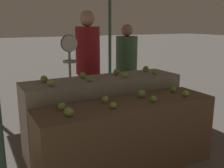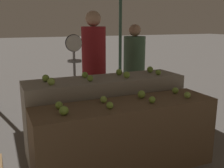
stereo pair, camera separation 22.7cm
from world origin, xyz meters
name	(u,v)px [view 1 (the left image)]	position (x,y,z in m)	size (l,w,h in m)	color
display_counter_front	(128,137)	(0.00, 0.00, 0.40)	(2.02, 0.55, 0.79)	brown
display_counter_back	(104,114)	(0.00, 0.60, 0.48)	(2.02, 0.55, 0.95)	gray
apple_front_0	(69,112)	(-0.71, -0.10, 0.84)	(0.09, 0.09, 0.09)	#7AA338
apple_front_1	(113,105)	(-0.24, -0.10, 0.83)	(0.07, 0.07, 0.07)	#84AD3D
apple_front_2	(153,99)	(0.25, -0.10, 0.83)	(0.07, 0.07, 0.07)	#7AA338
apple_front_3	(186,93)	(0.71, -0.11, 0.83)	(0.07, 0.07, 0.07)	#8EB247
apple_front_4	(62,106)	(-0.71, 0.10, 0.83)	(0.08, 0.08, 0.08)	#84AD3D
apple_front_5	(105,100)	(-0.23, 0.11, 0.83)	(0.07, 0.07, 0.07)	#8EB247
apple_front_6	(142,94)	(0.24, 0.10, 0.84)	(0.09, 0.09, 0.09)	#84AD3D
apple_front_7	(173,89)	(0.71, 0.11, 0.83)	(0.08, 0.08, 0.08)	#7AA338
apple_back_0	(51,82)	(-0.70, 0.49, 1.00)	(0.08, 0.08, 0.08)	#8EB247
apple_back_1	(89,79)	(-0.24, 0.50, 0.99)	(0.08, 0.08, 0.08)	#7AA338
apple_back_2	(125,75)	(0.24, 0.49, 1.00)	(0.08, 0.08, 0.08)	#84AD3D
apple_back_3	(155,72)	(0.72, 0.50, 0.99)	(0.07, 0.07, 0.07)	#7AA338
apple_back_4	(44,79)	(-0.73, 0.70, 0.99)	(0.08, 0.08, 0.08)	#7AA338
apple_back_5	(83,75)	(-0.24, 0.72, 0.99)	(0.08, 0.08, 0.08)	#84AD3D
apple_back_6	(116,72)	(0.23, 0.70, 1.00)	(0.09, 0.09, 0.09)	#7AA338
apple_back_7	(146,69)	(0.72, 0.70, 1.00)	(0.09, 0.09, 0.09)	#7AA338
produce_scale	(70,65)	(-0.23, 1.21, 1.05)	(0.24, 0.20, 1.48)	#99999E
person_vendor_at_scale	(88,61)	(0.17, 1.51, 1.05)	(0.50, 0.50, 1.82)	#2D2D38
person_customer_left	(126,63)	(1.05, 1.78, 0.92)	(0.44, 0.44, 1.61)	#2D2D38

